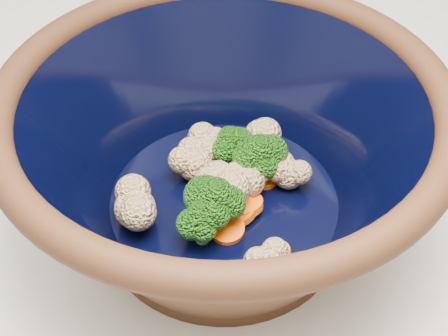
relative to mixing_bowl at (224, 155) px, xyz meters
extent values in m
cylinder|color=black|center=(0.00, 0.00, -0.08)|extent=(0.20, 0.20, 0.01)
torus|color=black|center=(0.00, 0.00, 0.06)|extent=(0.34, 0.34, 0.02)
cylinder|color=black|center=(0.00, 0.00, -0.05)|extent=(0.19, 0.19, 0.00)
cylinder|color=#608442|center=(-0.03, -0.04, -0.04)|extent=(0.01, 0.01, 0.02)
ellipsoid|color=#286F15|center=(-0.03, -0.04, -0.02)|extent=(0.03, 0.03, 0.03)
cylinder|color=#608442|center=(0.01, 0.04, -0.04)|extent=(0.01, 0.01, 0.02)
ellipsoid|color=#286F15|center=(0.01, 0.04, -0.02)|extent=(0.03, 0.03, 0.03)
cylinder|color=#608442|center=(0.03, 0.02, -0.04)|extent=(0.01, 0.01, 0.02)
ellipsoid|color=#286F15|center=(0.03, 0.02, -0.02)|extent=(0.04, 0.04, 0.04)
cylinder|color=#608442|center=(-0.01, -0.03, -0.04)|extent=(0.01, 0.01, 0.02)
ellipsoid|color=#286F15|center=(-0.01, -0.03, -0.01)|extent=(0.04, 0.04, 0.04)
sphere|color=beige|center=(-0.02, 0.03, -0.03)|extent=(0.03, 0.03, 0.03)
sphere|color=beige|center=(0.00, 0.00, -0.03)|extent=(0.03, 0.03, 0.03)
sphere|color=beige|center=(0.05, 0.04, -0.03)|extent=(0.03, 0.03, 0.03)
sphere|color=beige|center=(0.00, -0.01, -0.03)|extent=(0.03, 0.03, 0.03)
sphere|color=beige|center=(0.02, 0.00, -0.04)|extent=(0.03, 0.03, 0.03)
sphere|color=beige|center=(-0.01, 0.05, -0.04)|extent=(0.03, 0.03, 0.03)
sphere|color=beige|center=(-0.07, -0.01, -0.03)|extent=(0.03, 0.03, 0.03)
sphere|color=beige|center=(0.06, 0.00, -0.04)|extent=(0.03, 0.03, 0.03)
sphere|color=beige|center=(0.02, -0.08, -0.04)|extent=(0.03, 0.03, 0.03)
cylinder|color=#F9620A|center=(0.01, -0.01, -0.05)|extent=(0.03, 0.03, 0.01)
cylinder|color=#F9620A|center=(0.00, -0.01, -0.05)|extent=(0.03, 0.03, 0.01)
cylinder|color=#F9620A|center=(0.00, 0.00, -0.05)|extent=(0.03, 0.03, 0.01)
cylinder|color=#F9620A|center=(-0.01, -0.04, -0.05)|extent=(0.03, 0.03, 0.01)
cylinder|color=#F9620A|center=(0.04, 0.01, -0.05)|extent=(0.03, 0.03, 0.01)
cylinder|color=#F9620A|center=(0.01, -0.02, -0.05)|extent=(0.03, 0.03, 0.01)
cylinder|color=#F9620A|center=(0.03, -0.07, -0.05)|extent=(0.02, 0.02, 0.01)
camera|label=1|loc=(-0.07, -0.35, 0.33)|focal=50.00mm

